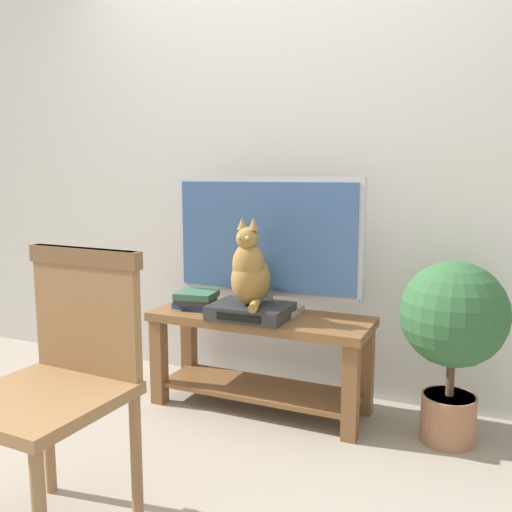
# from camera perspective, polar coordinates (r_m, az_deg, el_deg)

# --- Properties ---
(ground_plane) EXTENTS (12.00, 12.00, 0.00)m
(ground_plane) POSITION_cam_1_polar(r_m,az_deg,el_deg) (2.52, -5.25, -19.96)
(ground_plane) COLOR gray
(back_wall) EXTENTS (7.00, 0.12, 2.80)m
(back_wall) POSITION_cam_1_polar(r_m,az_deg,el_deg) (3.10, 3.30, 12.18)
(back_wall) COLOR beige
(back_wall) RESTS_ON ground
(tv_stand) EXTENTS (1.13, 0.41, 0.50)m
(tv_stand) POSITION_cam_1_polar(r_m,az_deg,el_deg) (2.83, 0.42, -9.30)
(tv_stand) COLOR brown
(tv_stand) RESTS_ON ground
(tv) EXTENTS (1.01, 0.20, 0.69)m
(tv) POSITION_cam_1_polar(r_m,az_deg,el_deg) (2.79, 1.10, 1.61)
(tv) COLOR #B7B7BC
(tv) RESTS_ON tv_stand
(media_box) EXTENTS (0.38, 0.29, 0.07)m
(media_box) POSITION_cam_1_polar(r_m,az_deg,el_deg) (2.72, -0.50, -5.75)
(media_box) COLOR #2D2D30
(media_box) RESTS_ON tv_stand
(cat) EXTENTS (0.20, 0.29, 0.43)m
(cat) POSITION_cam_1_polar(r_m,az_deg,el_deg) (2.67, -0.60, -1.68)
(cat) COLOR olive
(cat) RESTS_ON media_box
(wooden_chair) EXTENTS (0.49, 0.50, 0.95)m
(wooden_chair) POSITION_cam_1_polar(r_m,az_deg,el_deg) (1.97, -19.66, -10.95)
(wooden_chair) COLOR olive
(wooden_chair) RESTS_ON ground
(book_stack) EXTENTS (0.23, 0.21, 0.09)m
(book_stack) POSITION_cam_1_polar(r_m,az_deg,el_deg) (2.93, -6.30, -4.52)
(book_stack) COLOR #33477A
(book_stack) RESTS_ON tv_stand
(potted_plant) EXTENTS (0.47, 0.47, 0.83)m
(potted_plant) POSITION_cam_1_polar(r_m,az_deg,el_deg) (2.58, 19.83, -6.91)
(potted_plant) COLOR #9E6B4C
(potted_plant) RESTS_ON ground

